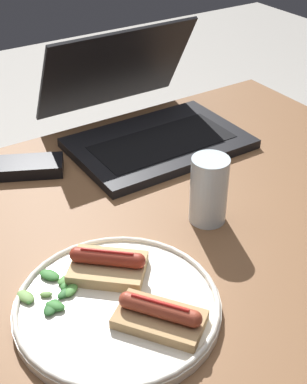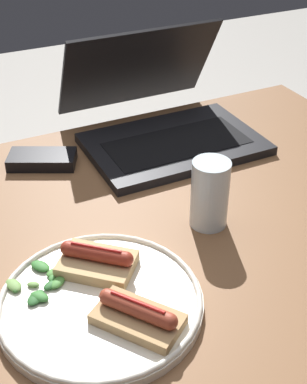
# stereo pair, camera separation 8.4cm
# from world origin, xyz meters

# --- Properties ---
(desk) EXTENTS (1.06, 0.78, 0.71)m
(desk) POSITION_xyz_m (0.00, 0.00, 0.63)
(desk) COLOR brown
(desk) RESTS_ON ground_plane
(laptop) EXTENTS (0.34, 0.34, 0.21)m
(laptop) POSITION_xyz_m (0.13, 0.27, 0.75)
(laptop) COLOR black
(laptop) RESTS_ON desk
(plate) EXTENTS (0.28, 0.28, 0.02)m
(plate) POSITION_xyz_m (-0.16, -0.12, 0.72)
(plate) COLOR silver
(plate) RESTS_ON desk
(sausage_toast_left) EXTENTS (0.12, 0.13, 0.04)m
(sausage_toast_left) POSITION_xyz_m (-0.13, -0.18, 0.74)
(sausage_toast_left) COLOR tan
(sausage_toast_left) RESTS_ON plate
(sausage_toast_middle) EXTENTS (0.13, 0.12, 0.04)m
(sausage_toast_middle) POSITION_xyz_m (-0.14, -0.06, 0.74)
(sausage_toast_middle) COLOR tan
(sausage_toast_middle) RESTS_ON plate
(salad_pile) EXTENTS (0.09, 0.09, 0.01)m
(salad_pile) POSITION_xyz_m (-0.23, -0.06, 0.72)
(salad_pile) COLOR #4C8E3D
(salad_pile) RESTS_ON plate
(drinking_glass) EXTENTS (0.06, 0.06, 0.11)m
(drinking_glass) POSITION_xyz_m (0.06, -0.02, 0.76)
(drinking_glass) COLOR silver
(drinking_glass) RESTS_ON desk
(external_drive) EXTENTS (0.14, 0.11, 0.02)m
(external_drive) POSITION_xyz_m (-0.13, 0.27, 0.72)
(external_drive) COLOR black
(external_drive) RESTS_ON desk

